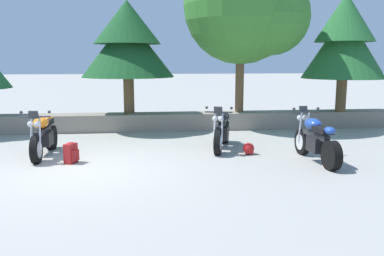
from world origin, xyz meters
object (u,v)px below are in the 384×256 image
(motorcycle_orange_near_left, at_px, (43,136))
(motorcycle_black_centre, at_px, (221,130))
(rider_backpack, at_px, (71,152))
(motorcycle_blue_far_right, at_px, (316,140))
(pine_tree_far_right, at_px, (345,38))
(rider_helmet, at_px, (249,149))
(leafy_tree_mid_right, at_px, (247,8))
(pine_tree_mid_left, at_px, (127,41))

(motorcycle_orange_near_left, distance_m, motorcycle_black_centre, 4.36)
(motorcycle_black_centre, xyz_separation_m, rider_backpack, (-3.58, -1.09, -0.24))
(motorcycle_blue_far_right, relative_size, pine_tree_far_right, 0.54)
(rider_helmet, distance_m, pine_tree_far_right, 6.05)
(leafy_tree_mid_right, distance_m, pine_tree_far_right, 3.36)
(motorcycle_orange_near_left, distance_m, motorcycle_blue_far_right, 6.33)
(leafy_tree_mid_right, xyz_separation_m, pine_tree_far_right, (3.22, -0.21, -0.93))
(rider_backpack, bearing_deg, pine_tree_far_right, 25.65)
(pine_tree_mid_left, relative_size, pine_tree_far_right, 0.93)
(rider_helmet, distance_m, leafy_tree_mid_right, 5.36)
(rider_helmet, bearing_deg, motorcycle_black_centre, 128.54)
(motorcycle_black_centre, xyz_separation_m, rider_helmet, (0.55, -0.69, -0.35))
(rider_helmet, xyz_separation_m, leafy_tree_mid_right, (0.81, 3.73, 3.76))
(motorcycle_black_centre, bearing_deg, leafy_tree_mid_right, 65.93)
(rider_helmet, xyz_separation_m, pine_tree_far_right, (4.03, 3.52, 2.83))
(motorcycle_black_centre, height_order, pine_tree_mid_left, pine_tree_mid_left)
(pine_tree_mid_left, xyz_separation_m, pine_tree_far_right, (7.05, -0.33, 0.10))
(motorcycle_orange_near_left, relative_size, motorcycle_black_centre, 1.02)
(rider_backpack, xyz_separation_m, pine_tree_mid_left, (1.11, 4.25, 2.63))
(motorcycle_blue_far_right, bearing_deg, rider_backpack, 175.38)
(rider_backpack, distance_m, pine_tree_mid_left, 5.12)
(motorcycle_orange_near_left, height_order, pine_tree_far_right, pine_tree_far_right)
(motorcycle_black_centre, distance_m, motorcycle_blue_far_right, 2.42)
(rider_backpack, bearing_deg, motorcycle_orange_near_left, 134.81)
(motorcycle_blue_far_right, relative_size, rider_backpack, 4.39)
(pine_tree_mid_left, distance_m, leafy_tree_mid_right, 3.97)
(motorcycle_blue_far_right, xyz_separation_m, rider_helmet, (-1.32, 0.84, -0.35))
(motorcycle_black_centre, xyz_separation_m, pine_tree_mid_left, (-2.47, 3.16, 2.39))
(motorcycle_black_centre, distance_m, rider_backpack, 3.75)
(pine_tree_mid_left, height_order, pine_tree_far_right, pine_tree_far_right)
(motorcycle_orange_near_left, relative_size, leafy_tree_mid_right, 0.39)
(motorcycle_orange_near_left, xyz_separation_m, leafy_tree_mid_right, (5.70, 3.37, 3.41))
(rider_helmet, relative_size, pine_tree_far_right, 0.07)
(motorcycle_orange_near_left, height_order, rider_backpack, motorcycle_orange_near_left)
(motorcycle_orange_near_left, xyz_separation_m, rider_backpack, (0.76, -0.77, -0.24))
(pine_tree_mid_left, bearing_deg, pine_tree_far_right, -2.70)
(pine_tree_mid_left, height_order, leafy_tree_mid_right, leafy_tree_mid_right)
(rider_helmet, relative_size, pine_tree_mid_left, 0.08)
(motorcycle_orange_near_left, xyz_separation_m, motorcycle_black_centre, (4.34, 0.32, 0.00))
(rider_helmet, height_order, pine_tree_far_right, pine_tree_far_right)
(leafy_tree_mid_right, bearing_deg, motorcycle_blue_far_right, -83.64)
(motorcycle_black_centre, bearing_deg, rider_helmet, -51.46)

